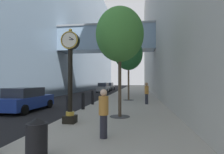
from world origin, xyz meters
TOP-DOWN VIEW (x-y plane):
  - ground_plane at (0.00, 27.00)m, footprint 110.00×110.00m
  - sidewalk_right at (3.05, 30.00)m, footprint 6.11×80.00m
  - building_block_left at (-11.26, 29.95)m, footprint 22.26×80.00m
  - building_block_right at (10.61, 30.00)m, footprint 9.00×80.00m
  - street_clock at (0.83, 6.59)m, footprint 0.84×0.55m
  - bollard_third at (0.20, 8.01)m, footprint 0.25×0.25m
  - bollard_fourth at (0.20, 10.62)m, footprint 0.25×0.25m
  - bollard_fifth at (0.20, 13.23)m, footprint 0.25×0.25m
  - street_tree_near at (2.97, 8.41)m, footprint 2.63×2.63m
  - street_tree_mid_near at (2.97, 16.98)m, footprint 2.87×2.87m
  - trash_bin at (1.51, 2.65)m, footprint 0.53×0.53m
  - pedestrian_walking at (2.81, 4.63)m, footprint 0.47×0.47m
  - pedestrian_by_clock at (4.65, 13.98)m, footprint 0.48×0.48m
  - car_blue_near at (-3.80, 10.20)m, footprint 2.16×4.48m
  - car_silver_mid at (-2.46, 31.65)m, footprint 2.03×4.26m
  - car_grey_far at (-2.53, 38.38)m, footprint 2.03×4.67m

SIDE VIEW (x-z plane):
  - ground_plane at x=0.00m, z-range 0.00..0.00m
  - sidewalk_right at x=3.05m, z-range 0.00..0.14m
  - trash_bin at x=1.51m, z-range 0.15..1.20m
  - bollard_third at x=0.20m, z-range 0.17..1.36m
  - bollard_fourth at x=0.20m, z-range 0.17..1.36m
  - bollard_fifth at x=0.20m, z-range 0.17..1.36m
  - car_blue_near at x=-3.80m, z-range -0.02..1.61m
  - car_grey_far at x=-2.53m, z-range -0.03..1.65m
  - car_silver_mid at x=-2.46m, z-range -0.03..1.67m
  - pedestrian_walking at x=2.81m, z-range 0.19..1.87m
  - pedestrian_by_clock at x=4.65m, z-range 0.20..2.01m
  - street_clock at x=0.83m, z-range 0.35..4.77m
  - street_tree_near at x=2.97m, z-range 1.62..7.65m
  - street_tree_mid_near at x=2.97m, z-range 1.65..7.98m
  - building_block_left at x=-11.26m, z-range -0.04..27.37m
  - building_block_right at x=10.61m, z-range 0.00..29.26m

